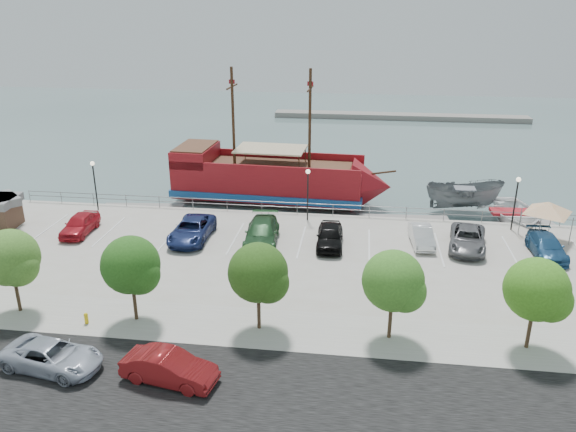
# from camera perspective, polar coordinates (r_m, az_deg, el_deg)

# --- Properties ---
(ground) EXTENTS (160.00, 160.00, 0.00)m
(ground) POSITION_cam_1_polar(r_m,az_deg,el_deg) (40.31, 1.04, -5.07)
(ground) COLOR #4B6261
(street) EXTENTS (100.00, 8.00, 0.04)m
(street) POSITION_cam_1_polar(r_m,az_deg,el_deg) (26.37, -3.15, -18.39)
(street) COLOR black
(street) RESTS_ON land_slab
(sidewalk) EXTENTS (100.00, 4.00, 0.05)m
(sidewalk) POSITION_cam_1_polar(r_m,az_deg,el_deg) (31.16, -1.10, -11.43)
(sidewalk) COLOR #9E9A92
(sidewalk) RESTS_ON land_slab
(seawall_railing) EXTENTS (50.00, 0.06, 1.00)m
(seawall_railing) POSITION_cam_1_polar(r_m,az_deg,el_deg) (46.85, 2.15, 0.79)
(seawall_railing) COLOR slate
(seawall_railing) RESTS_ON land_slab
(far_shore) EXTENTS (40.00, 3.00, 0.80)m
(far_shore) POSITION_cam_1_polar(r_m,az_deg,el_deg) (92.80, 11.27, 9.89)
(far_shore) COLOR gray
(far_shore) RESTS_ON ground
(pirate_ship) EXTENTS (20.54, 6.60, 12.86)m
(pirate_ship) POSITION_cam_1_polar(r_m,az_deg,el_deg) (52.12, -0.38, 3.65)
(pirate_ship) COLOR maroon
(pirate_ship) RESTS_ON ground
(patrol_boat) EXTENTS (7.04, 3.22, 2.64)m
(patrol_boat) POSITION_cam_1_polar(r_m,az_deg,el_deg) (52.33, 17.43, 1.76)
(patrol_boat) COLOR slate
(patrol_boat) RESTS_ON ground
(speedboat) EXTENTS (5.58, 7.52, 1.50)m
(speedboat) POSITION_cam_1_polar(r_m,az_deg,el_deg) (51.01, 22.04, -0.01)
(speedboat) COLOR white
(speedboat) RESTS_ON ground
(dock_west) EXTENTS (7.40, 2.78, 0.41)m
(dock_west) POSITION_cam_1_polar(r_m,az_deg,el_deg) (52.12, -14.56, 0.69)
(dock_west) COLOR gray
(dock_west) RESTS_ON ground
(dock_mid) EXTENTS (7.66, 2.66, 0.43)m
(dock_mid) POSITION_cam_1_polar(r_m,az_deg,el_deg) (48.62, 11.72, -0.54)
(dock_mid) COLOR gray
(dock_mid) RESTS_ON ground
(dock_east) EXTENTS (6.79, 3.32, 0.37)m
(dock_east) POSITION_cam_1_polar(r_m,az_deg,el_deg) (50.22, 22.24, -1.05)
(dock_east) COLOR gray
(dock_east) RESTS_ON ground
(canopy_tent) EXTENTS (5.06, 5.06, 3.41)m
(canopy_tent) POSITION_cam_1_polar(r_m,az_deg,el_deg) (45.29, 25.00, 1.30)
(canopy_tent) COLOR slate
(canopy_tent) RESTS_ON land_slab
(street_van) EXTENTS (5.27, 3.09, 1.38)m
(street_van) POSITION_cam_1_polar(r_m,az_deg,el_deg) (30.17, -22.84, -12.98)
(street_van) COLOR #A8B0C0
(street_van) RESTS_ON street
(street_sedan) EXTENTS (4.77, 2.39, 1.50)m
(street_sedan) POSITION_cam_1_polar(r_m,az_deg,el_deg) (27.64, -11.97, -14.85)
(street_sedan) COLOR maroon
(street_sedan) RESTS_ON street
(fire_hydrant) EXTENTS (0.23, 0.23, 0.68)m
(fire_hydrant) POSITION_cam_1_polar(r_m,az_deg,el_deg) (33.39, -19.82, -9.71)
(fire_hydrant) COLOR yellow
(fire_hydrant) RESTS_ON sidewalk
(lamp_post_left) EXTENTS (0.36, 0.36, 4.28)m
(lamp_post_left) POSITION_cam_1_polar(r_m,az_deg,el_deg) (49.80, -19.10, 3.78)
(lamp_post_left) COLOR black
(lamp_post_left) RESTS_ON land_slab
(lamp_post_mid) EXTENTS (0.36, 0.36, 4.28)m
(lamp_post_mid) POSITION_cam_1_polar(r_m,az_deg,el_deg) (44.84, 2.03, 3.11)
(lamp_post_mid) COLOR black
(lamp_post_mid) RESTS_ON land_slab
(lamp_post_right) EXTENTS (0.36, 0.36, 4.28)m
(lamp_post_right) POSITION_cam_1_polar(r_m,az_deg,el_deg) (46.23, 22.18, 2.08)
(lamp_post_right) COLOR black
(lamp_post_right) RESTS_ON land_slab
(tree_b) EXTENTS (3.30, 3.20, 5.00)m
(tree_b) POSITION_cam_1_polar(r_m,az_deg,el_deg) (34.76, -26.22, -4.02)
(tree_b) COLOR #473321
(tree_b) RESTS_ON sidewalk
(tree_c) EXTENTS (3.30, 3.20, 5.00)m
(tree_c) POSITION_cam_1_polar(r_m,az_deg,el_deg) (31.51, -15.49, -5.04)
(tree_c) COLOR #473321
(tree_c) RESTS_ON sidewalk
(tree_d) EXTENTS (3.30, 3.20, 5.00)m
(tree_d) POSITION_cam_1_polar(r_m,az_deg,el_deg) (29.59, -2.81, -6.01)
(tree_d) COLOR #473321
(tree_d) RESTS_ON sidewalk
(tree_e) EXTENTS (3.30, 3.20, 5.00)m
(tree_e) POSITION_cam_1_polar(r_m,az_deg,el_deg) (29.26, 10.91, -6.73)
(tree_e) COLOR #473321
(tree_e) RESTS_ON sidewalk
(tree_f) EXTENTS (3.30, 3.20, 5.00)m
(tree_f) POSITION_cam_1_polar(r_m,az_deg,el_deg) (30.57, 24.20, -7.06)
(tree_f) COLOR #473321
(tree_f) RESTS_ON sidewalk
(parked_car_a) EXTENTS (1.97, 4.53, 1.52)m
(parked_car_a) POSITION_cam_1_polar(r_m,az_deg,el_deg) (45.78, -20.40, -0.77)
(parked_car_a) COLOR #B11722
(parked_car_a) RESTS_ON land_slab
(parked_car_c) EXTENTS (2.64, 5.62, 1.56)m
(parked_car_c) POSITION_cam_1_polar(r_m,az_deg,el_deg) (42.42, -9.75, -1.38)
(parked_car_c) COLOR navy
(parked_car_c) RESTS_ON land_slab
(parked_car_d) EXTENTS (2.73, 5.90, 1.67)m
(parked_car_d) POSITION_cam_1_polar(r_m,az_deg,el_deg) (41.13, -2.69, -1.73)
(parked_car_d) COLOR #214A26
(parked_car_d) RESTS_ON land_slab
(parked_car_e) EXTENTS (2.03, 4.75, 1.60)m
(parked_car_e) POSITION_cam_1_polar(r_m,az_deg,el_deg) (40.79, 4.27, -2.02)
(parked_car_e) COLOR black
(parked_car_e) RESTS_ON land_slab
(parked_car_f) EXTENTS (1.77, 4.24, 1.36)m
(parked_car_f) POSITION_cam_1_polar(r_m,az_deg,el_deg) (42.13, 13.41, -1.97)
(parked_car_f) COLOR silver
(parked_car_f) RESTS_ON land_slab
(parked_car_g) EXTENTS (3.32, 5.68, 1.48)m
(parked_car_g) POSITION_cam_1_polar(r_m,az_deg,el_deg) (42.29, 17.77, -2.24)
(parked_car_g) COLOR #5E5F62
(parked_car_g) RESTS_ON land_slab
(parked_car_h) EXTENTS (2.05, 4.90, 1.41)m
(parked_car_h) POSITION_cam_1_polar(r_m,az_deg,el_deg) (43.16, 24.80, -2.82)
(parked_car_h) COLOR navy
(parked_car_h) RESTS_ON land_slab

